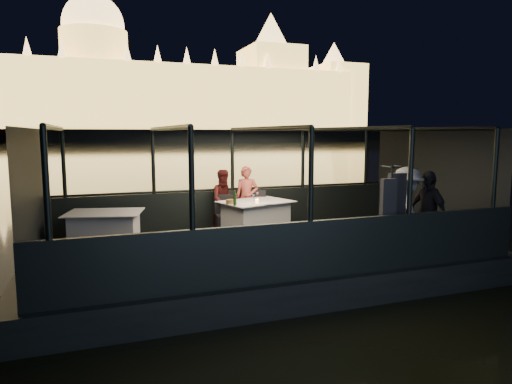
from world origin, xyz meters
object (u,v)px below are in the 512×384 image
object	(u,v)px
dining_table_central	(256,219)
chair_port_left	(225,214)
person_woman_coral	(247,197)
person_man_maroon	(225,198)
coat_stand	(391,212)
wine_bottle	(235,198)
passenger_dark	(427,209)
passenger_stripe	(406,209)
dining_table_aft	(105,230)
chair_port_right	(259,212)

from	to	relation	value
dining_table_central	chair_port_left	bearing A→B (deg)	140.75
person_woman_coral	person_man_maroon	world-z (taller)	person_woman_coral
chair_port_left	person_man_maroon	xyz separation A→B (m)	(0.06, 0.27, 0.30)
coat_stand	wine_bottle	distance (m)	3.10
dining_table_central	passenger_dark	size ratio (longest dim) A/B	0.93
dining_table_central	passenger_stripe	xyz separation A→B (m)	(2.00, -2.41, 0.47)
person_woman_coral	dining_table_aft	bearing A→B (deg)	-143.97
wine_bottle	dining_table_aft	bearing A→B (deg)	172.77
person_woman_coral	passenger_stripe	distance (m)	3.70
dining_table_central	coat_stand	distance (m)	3.16
chair_port_right	person_woman_coral	bearing A→B (deg)	147.06
person_woman_coral	person_man_maroon	xyz separation A→B (m)	(-0.53, -0.00, 0.00)
dining_table_aft	coat_stand	bearing A→B (deg)	-30.78
passenger_stripe	chair_port_right	bearing A→B (deg)	41.05
chair_port_right	person_woman_coral	size ratio (longest dim) A/B	0.62
person_man_maroon	passenger_stripe	size ratio (longest dim) A/B	0.87
passenger_dark	wine_bottle	bearing A→B (deg)	-126.73
chair_port_left	person_woman_coral	distance (m)	0.72
passenger_stripe	passenger_dark	distance (m)	0.41
coat_stand	wine_bottle	xyz separation A→B (m)	(-2.00, 2.36, 0.02)
passenger_dark	wine_bottle	size ratio (longest dim) A/B	5.11
dining_table_aft	chair_port_left	bearing A→B (deg)	12.23
chair_port_right	passenger_dark	world-z (taller)	passenger_dark
dining_table_central	wine_bottle	world-z (taller)	wine_bottle
dining_table_aft	person_man_maroon	world-z (taller)	person_man_maroon
dining_table_central	person_woman_coral	xyz separation A→B (m)	(0.04, 0.72, 0.36)
chair_port_left	passenger_stripe	size ratio (longest dim) A/B	0.52
dining_table_aft	passenger_stripe	world-z (taller)	passenger_stripe
coat_stand	wine_bottle	bearing A→B (deg)	130.26
person_man_maroon	dining_table_central	bearing A→B (deg)	-57.30
chair_port_left	person_man_maroon	size ratio (longest dim) A/B	0.60
person_woman_coral	passenger_dark	world-z (taller)	passenger_dark
dining_table_aft	chair_port_right	world-z (taller)	chair_port_right
chair_port_right	passenger_stripe	xyz separation A→B (m)	(1.75, -2.86, 0.40)
passenger_dark	dining_table_aft	bearing A→B (deg)	-115.51
dining_table_aft	passenger_stripe	xyz separation A→B (m)	(5.10, -2.31, 0.47)
person_man_maroon	passenger_dark	bearing A→B (deg)	-49.61
chair_port_left	wine_bottle	world-z (taller)	wine_bottle
chair_port_right	passenger_stripe	bearing A→B (deg)	-39.46
dining_table_central	person_woman_coral	distance (m)	0.81
passenger_stripe	person_man_maroon	bearing A→B (deg)	48.07
dining_table_central	dining_table_aft	bearing A→B (deg)	-178.10
chair_port_right	dining_table_central	bearing A→B (deg)	-100.07
person_man_maroon	passenger_stripe	world-z (taller)	passenger_stripe
dining_table_central	wine_bottle	xyz separation A→B (m)	(-0.60, -0.42, 0.53)
dining_table_aft	person_man_maroon	xyz separation A→B (m)	(2.61, 0.82, 0.36)
passenger_dark	wine_bottle	xyz separation A→B (m)	(-3.00, 2.09, 0.06)
coat_stand	passenger_dark	distance (m)	1.04
dining_table_aft	chair_port_left	xyz separation A→B (m)	(2.55, 0.55, 0.06)
person_man_maroon	wine_bottle	bearing A→B (deg)	-97.04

